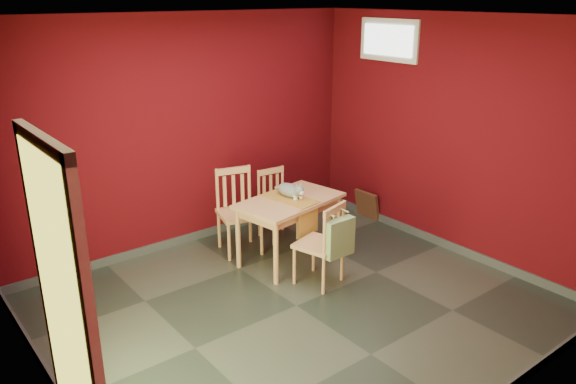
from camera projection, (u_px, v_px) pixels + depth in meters
ground at (296, 306)px, 5.48m from camera, size 4.50×4.50×0.00m
room_shell at (296, 301)px, 5.46m from camera, size 4.50×4.50×4.50m
doorway at (62, 291)px, 3.51m from camera, size 0.06×1.01×2.13m
window at (389, 40)px, 6.73m from camera, size 0.05×0.90×0.50m
outlet_plate at (296, 190)px, 7.78m from camera, size 0.08×0.02×0.12m
dining_table at (290, 207)px, 6.23m from camera, size 1.27×0.87×0.73m
table_runner at (296, 206)px, 6.14m from camera, size 0.41×0.69×0.33m
chair_far_left at (238, 210)px, 6.53m from camera, size 0.56×0.56×0.98m
chair_far_right at (276, 203)px, 6.90m from camera, size 0.44×0.44×0.86m
chair_near at (322, 243)px, 5.76m from camera, size 0.52×0.52×0.90m
tote_bag at (339, 238)px, 5.58m from camera, size 0.33×0.20×0.46m
cat at (289, 188)px, 6.25m from camera, size 0.30×0.44×0.20m
picture_frame at (367, 205)px, 7.57m from camera, size 0.13×0.38×0.38m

